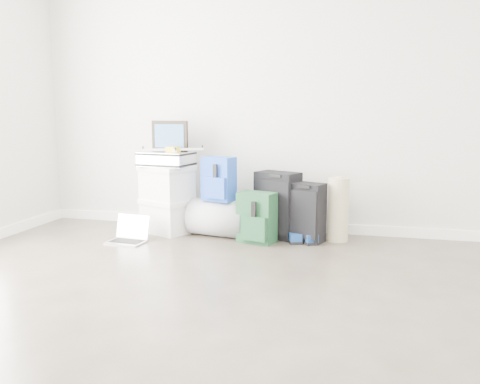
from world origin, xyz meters
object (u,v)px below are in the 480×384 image
(briefcase, at_px, (166,159))
(large_suitcase, at_px, (277,205))
(duffel_bag, at_px, (220,218))
(carry_on, at_px, (305,212))
(laptop, at_px, (129,236))
(boxes_stack, at_px, (167,199))

(briefcase, bearing_deg, large_suitcase, 11.03)
(duffel_bag, bearing_deg, carry_on, 9.74)
(briefcase, distance_m, carry_on, 1.46)
(laptop, bearing_deg, boxes_stack, 71.54)
(briefcase, xyz_separation_m, carry_on, (1.39, -0.04, -0.47))
(boxes_stack, height_order, duffel_bag, boxes_stack)
(large_suitcase, bearing_deg, carry_on, 4.61)
(briefcase, xyz_separation_m, laptop, (-0.21, -0.45, -0.69))
(large_suitcase, height_order, carry_on, large_suitcase)
(boxes_stack, distance_m, large_suitcase, 1.11)
(boxes_stack, relative_size, large_suitcase, 1.06)
(large_suitcase, relative_size, carry_on, 1.15)
(duffel_bag, bearing_deg, laptop, -140.84)
(large_suitcase, height_order, laptop, large_suitcase)
(boxes_stack, xyz_separation_m, laptop, (-0.21, -0.45, -0.28))
(briefcase, xyz_separation_m, duffel_bag, (0.55, -0.03, -0.57))
(briefcase, height_order, laptop, briefcase)
(duffel_bag, distance_m, carry_on, 0.84)
(duffel_bag, height_order, laptop, duffel_bag)
(duffel_bag, bearing_deg, boxes_stack, -172.79)
(boxes_stack, relative_size, carry_on, 1.22)
(duffel_bag, distance_m, laptop, 0.88)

